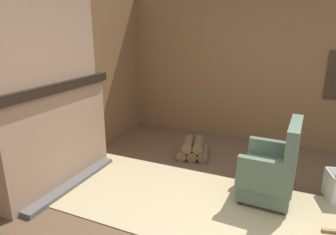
# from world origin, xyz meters

# --- Properties ---
(ground_plane) EXTENTS (14.00, 14.00, 0.00)m
(ground_plane) POSITION_xyz_m (0.00, 0.00, 0.00)
(ground_plane) COLOR brown
(wood_panel_wall_left) EXTENTS (0.06, 5.82, 2.61)m
(wood_panel_wall_left) POSITION_xyz_m (-2.64, 0.00, 1.30)
(wood_panel_wall_left) COLOR brown
(wood_panel_wall_left) RESTS_ON ground
(wood_panel_wall_back) EXTENTS (5.82, 0.09, 2.61)m
(wood_panel_wall_back) POSITION_xyz_m (0.03, 2.64, 1.30)
(wood_panel_wall_back) COLOR brown
(wood_panel_wall_back) RESTS_ON ground
(fireplace_hearth) EXTENTS (0.60, 1.80, 1.34)m
(fireplace_hearth) POSITION_xyz_m (-2.40, 0.00, 0.67)
(fireplace_hearth) COLOR #9E7A60
(fireplace_hearth) RESTS_ON ground
(chimney_breast) EXTENTS (0.34, 1.50, 1.25)m
(chimney_breast) POSITION_xyz_m (-2.42, 0.00, 1.96)
(chimney_breast) COLOR #9E7A60
(chimney_breast) RESTS_ON fireplace_hearth
(area_rug) EXTENTS (3.77, 1.51, 0.01)m
(area_rug) POSITION_xyz_m (-0.43, 0.24, 0.01)
(area_rug) COLOR tan
(area_rug) RESTS_ON ground
(armchair) EXTENTS (0.62, 0.74, 0.98)m
(armchair) POSITION_xyz_m (0.20, 0.73, 0.36)
(armchair) COLOR #516651
(armchair) RESTS_ON ground
(firewood_stack) EXTENTS (0.58, 0.56, 0.29)m
(firewood_stack) POSITION_xyz_m (-1.02, 1.46, 0.13)
(firewood_stack) COLOR brown
(firewood_stack) RESTS_ON ground
(oil_lamp_vase) EXTENTS (0.10, 0.10, 0.31)m
(oil_lamp_vase) POSITION_xyz_m (-2.46, -0.30, 1.45)
(oil_lamp_vase) COLOR #B24C42
(oil_lamp_vase) RESTS_ON fireplace_hearth
(storage_case) EXTENTS (0.16, 0.28, 0.12)m
(storage_case) POSITION_xyz_m (-2.46, 0.36, 1.40)
(storage_case) COLOR gray
(storage_case) RESTS_ON fireplace_hearth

